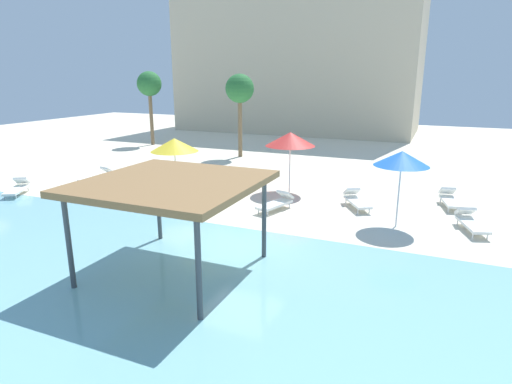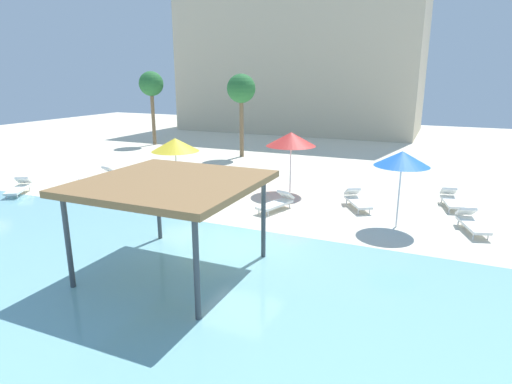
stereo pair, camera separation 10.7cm
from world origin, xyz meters
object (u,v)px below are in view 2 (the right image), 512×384
Objects in this scene: lounge_chair_3 at (471,222)px; palm_tree_1 at (151,85)px; beach_umbrella_blue_4 at (402,159)px; shade_pavilion at (171,185)px; palm_tree_0 at (241,90)px; lounge_chair_5 at (100,176)px; lounge_chair_2 at (451,199)px; lounge_chair_4 at (277,202)px; beach_umbrella_red_2 at (291,139)px; lounge_chair_6 at (19,187)px; beach_umbrella_yellow_1 at (175,145)px; lounge_chair_1 at (357,200)px.

palm_tree_1 is (-22.60, 11.87, 4.32)m from lounge_chair_3.
lounge_chair_3 is (2.49, 0.64, -2.22)m from beach_umbrella_blue_4.
shade_pavilion is 18.11m from palm_tree_0.
lounge_chair_5 is at bearing 176.42° from beach_umbrella_blue_4.
lounge_chair_2 and lounge_chair_4 have the same top height.
lounge_chair_6 is (-11.49, -5.49, -2.21)m from beach_umbrella_red_2.
lounge_chair_2 and lounge_chair_6 have the same top height.
lounge_chair_4 is 12.96m from palm_tree_0.
lounge_chair_3 is (12.37, 0.18, -2.02)m from beach_umbrella_yellow_1.
beach_umbrella_yellow_1 is at bearing -81.64° from palm_tree_0.
lounge_chair_3 and lounge_chair_4 have the same top height.
lounge_chair_6 is (-14.89, -4.27, 0.00)m from lounge_chair_1.
lounge_chair_4 is 20.17m from palm_tree_1.
palm_tree_0 reaches higher than lounge_chair_4.
lounge_chair_4 is (-6.58, -3.36, 0.00)m from lounge_chair_2.
palm_tree_1 reaches higher than beach_umbrella_yellow_1.
lounge_chair_1 is at bearing 67.09° from shade_pavilion.
beach_umbrella_red_2 reaches higher than shade_pavilion.
beach_umbrella_blue_4 is 15.19m from lounge_chair_5.
lounge_chair_1 is at bearing -30.30° from palm_tree_1.
lounge_chair_3 is at bearing -35.49° from palm_tree_0.
lounge_chair_5 is 13.36m from palm_tree_1.
shade_pavilion is at bearing -66.03° from lounge_chair_3.
beach_umbrella_blue_4 is at bearing -40.02° from lounge_chair_2.
lounge_chair_1 is 3.39m from lounge_chair_4.
beach_umbrella_red_2 reaches higher than lounge_chair_3.
beach_umbrella_blue_4 is (5.22, -3.04, 0.01)m from beach_umbrella_red_2.
lounge_chair_1 is 13.54m from palm_tree_0.
beach_umbrella_blue_4 is at bearing -42.82° from palm_tree_0.
beach_umbrella_yellow_1 is at bearing -49.65° from palm_tree_1.
beach_umbrella_blue_4 is 0.49× the size of palm_tree_1.
lounge_chair_5 is 0.35× the size of palm_tree_1.
beach_umbrella_yellow_1 reaches higher than lounge_chair_6.
lounge_chair_4 is at bearing 96.95° from lounge_chair_5.
beach_umbrella_blue_4 reaches higher than lounge_chair_1.
lounge_chair_3 is 25.89m from palm_tree_1.
beach_umbrella_red_2 is at bearing 29.00° from beach_umbrella_yellow_1.
lounge_chair_5 is (-16.81, -2.57, 0.00)m from lounge_chair_2.
palm_tree_1 is (-8.76, 1.99, 0.20)m from palm_tree_0.
lounge_chair_2 is (3.64, 1.68, 0.00)m from lounge_chair_1.
lounge_chair_6 is (-19.20, -3.09, 0.00)m from lounge_chair_3.
shade_pavilion is 2.33× the size of lounge_chair_6.
beach_umbrella_blue_4 is at bearing 13.85° from lounge_chair_1.
lounge_chair_5 is at bearing 174.69° from beach_umbrella_yellow_1.
beach_umbrella_yellow_1 is at bearing 96.08° from lounge_chair_5.
palm_tree_1 is (-21.92, 9.00, 4.32)m from lounge_chair_2.
palm_tree_0 is at bearing -130.51° from lounge_chair_4.
lounge_chair_2 is at bearing 3.77° from beach_umbrella_red_2.
lounge_chair_2 and lounge_chair_5 have the same top height.
beach_umbrella_red_2 is 1.45× the size of lounge_chair_2.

